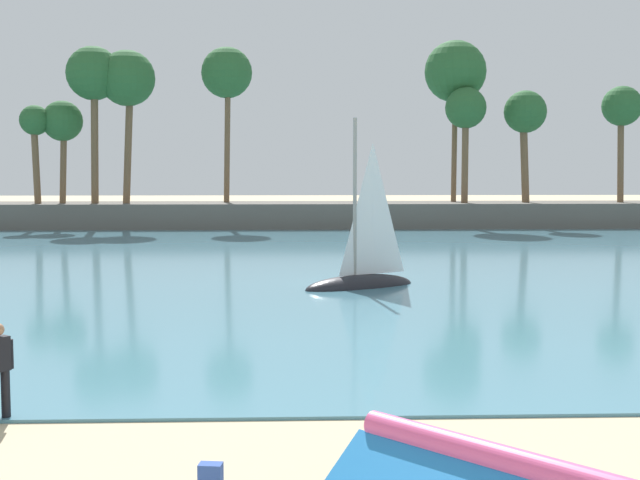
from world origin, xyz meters
TOP-DOWN VIEW (x-y plane):
  - sea at (0.00, 51.96)m, footprint 220.00×87.24m
  - palm_headland at (-2.33, 55.50)m, footprint 99.63×6.12m
  - sailboat_near_shore at (4.34, 24.23)m, footprint 4.47×3.24m

SIDE VIEW (x-z plane):
  - sea at x=0.00m, z-range 0.00..0.06m
  - sailboat_near_shore at x=4.34m, z-range -2.54..3.80m
  - palm_headland at x=-2.33m, z-range -2.14..11.24m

